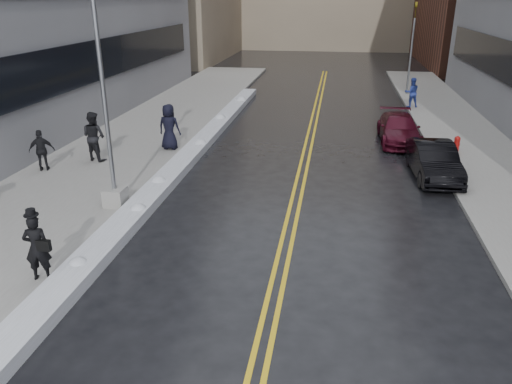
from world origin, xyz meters
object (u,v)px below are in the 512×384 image
at_px(lamppost, 108,135).
at_px(pedestrian_b, 94,136).
at_px(car_black, 434,161).
at_px(traffic_signal, 412,45).
at_px(pedestrian_c, 169,127).
at_px(fire_hydrant, 457,143).
at_px(pedestrian_fedora, 37,248).
at_px(pedestrian_east, 412,92).
at_px(car_maroon, 399,129).
at_px(pedestrian_d, 42,150).

bearing_deg(lamppost, pedestrian_b, 122.39).
height_order(lamppost, car_black, lamppost).
bearing_deg(traffic_signal, pedestrian_c, -127.89).
bearing_deg(fire_hydrant, car_black, -115.47).
height_order(pedestrian_fedora, car_black, pedestrian_fedora).
height_order(pedestrian_c, car_black, pedestrian_c).
xyz_separation_m(pedestrian_b, pedestrian_east, (14.33, 13.02, -0.14)).
bearing_deg(traffic_signal, car_black, -93.34).
xyz_separation_m(car_black, car_maroon, (-0.79, 4.96, -0.04)).
xyz_separation_m(pedestrian_b, car_maroon, (12.83, 5.36, -0.53)).
xyz_separation_m(traffic_signal, car_maroon, (-1.79, -12.19, -2.76)).
distance_m(lamppost, pedestrian_c, 6.64).
bearing_deg(car_black, lamppost, -159.16).
bearing_deg(pedestrian_d, pedestrian_east, -160.80).
distance_m(pedestrian_b, pedestrian_east, 19.36).
bearing_deg(pedestrian_c, pedestrian_d, 47.27).
height_order(pedestrian_east, car_black, pedestrian_east).
height_order(pedestrian_b, pedestrian_d, pedestrian_b).
relative_size(pedestrian_fedora, pedestrian_east, 0.95).
height_order(lamppost, fire_hydrant, lamppost).
relative_size(fire_hydrant, traffic_signal, 0.12).
height_order(traffic_signal, pedestrian_b, traffic_signal).
bearing_deg(pedestrian_fedora, car_maroon, -140.48).
distance_m(lamppost, car_black, 11.98).
bearing_deg(fire_hydrant, pedestrian_b, -166.81).
height_order(traffic_signal, pedestrian_c, traffic_signal).
xyz_separation_m(fire_hydrant, traffic_signal, (-0.50, 14.00, 2.85)).
bearing_deg(car_black, pedestrian_fedora, -141.99).
height_order(pedestrian_b, car_black, pedestrian_b).
height_order(lamppost, pedestrian_fedora, lamppost).
bearing_deg(fire_hydrant, car_maroon, 141.68).
xyz_separation_m(pedestrian_c, pedestrian_east, (11.77, 10.98, -0.13)).
bearing_deg(pedestrian_b, car_maroon, -139.75).
bearing_deg(pedestrian_c, traffic_signal, -122.59).
relative_size(pedestrian_fedora, pedestrian_d, 1.04).
xyz_separation_m(pedestrian_b, pedestrian_d, (-1.43, -1.55, -0.21)).
relative_size(pedestrian_b, car_black, 0.49).
bearing_deg(traffic_signal, fire_hydrant, -87.95).
height_order(pedestrian_d, car_black, pedestrian_d).
distance_m(traffic_signal, car_maroon, 12.62).
relative_size(lamppost, car_maroon, 1.71).
bearing_deg(pedestrian_east, car_black, 76.51).
bearing_deg(pedestrian_b, fire_hydrant, -149.21).
relative_size(pedestrian_b, pedestrian_d, 1.26).
height_order(traffic_signal, car_black, traffic_signal).
height_order(traffic_signal, pedestrian_d, traffic_signal).
relative_size(pedestrian_fedora, car_maroon, 0.38).
distance_m(traffic_signal, car_black, 17.39).
xyz_separation_m(pedestrian_c, car_maroon, (10.28, 3.32, -0.52)).
height_order(lamppost, pedestrian_east, lamppost).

